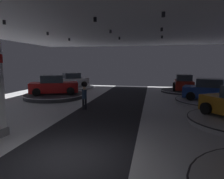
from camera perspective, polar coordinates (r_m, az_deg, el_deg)
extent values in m
cube|color=silver|center=(7.23, -13.35, -18.96)|extent=(24.00, 44.00, 0.05)
cube|color=#232328|center=(7.22, -13.36, -18.76)|extent=(4.40, 44.00, 0.01)
cylinder|color=black|center=(12.66, -28.16, 16.41)|extent=(0.16, 0.16, 0.22)
cylinder|color=black|center=(16.06, -17.73, 14.84)|extent=(0.16, 0.16, 0.22)
cylinder|color=black|center=(19.43, -12.01, 13.69)|extent=(0.16, 0.16, 0.22)
cylinder|color=black|center=(10.65, -4.79, 19.11)|extent=(0.16, 0.16, 0.22)
cylinder|color=black|center=(14.40, -0.40, 16.08)|extent=(0.16, 0.16, 0.22)
cylinder|color=black|center=(18.18, 2.10, 14.28)|extent=(0.16, 0.16, 0.22)
cylinder|color=black|center=(9.86, 14.30, 19.85)|extent=(0.16, 0.16, 0.22)
cylinder|color=black|center=(13.94, 13.86, 16.15)|extent=(0.16, 0.16, 0.22)
cylinder|color=black|center=(17.84, 13.94, 14.20)|extent=(0.16, 0.16, 0.22)
cylinder|color=black|center=(12.56, 24.97, -4.90)|extent=(0.55, 0.69, 0.68)
sphere|color=white|center=(13.28, 24.59, -2.56)|extent=(0.18, 0.18, 0.18)
sphere|color=white|center=(14.00, 27.41, -2.24)|extent=(0.18, 0.18, 0.18)
cylinder|color=#333338|center=(23.46, 19.48, -0.41)|extent=(4.76, 4.76, 0.23)
cylinder|color=white|center=(23.45, 19.49, -0.20)|extent=(4.86, 4.86, 0.05)
cube|color=maroon|center=(23.38, 19.56, 1.35)|extent=(2.13, 4.33, 0.90)
cube|color=#2D3842|center=(23.17, 19.67, 3.15)|extent=(1.71, 2.02, 0.70)
cylinder|color=black|center=(24.78, 17.03, 1.16)|extent=(0.27, 0.70, 0.68)
cylinder|color=black|center=(24.91, 21.63, 0.99)|extent=(0.27, 0.70, 0.68)
cylinder|color=black|center=(21.95, 17.16, 0.37)|extent=(0.27, 0.70, 0.68)
cylinder|color=black|center=(22.08, 22.34, 0.18)|extent=(0.27, 0.70, 0.68)
sphere|color=white|center=(25.39, 18.18, 2.12)|extent=(0.18, 0.18, 0.18)
sphere|color=white|center=(25.45, 20.40, 2.04)|extent=(0.18, 0.18, 0.18)
cylinder|color=silver|center=(25.66, -11.56, 0.51)|extent=(5.66, 5.66, 0.23)
cylinder|color=black|center=(25.65, -11.57, 0.69)|extent=(5.78, 5.78, 0.05)
cube|color=silver|center=(25.58, -11.61, 2.11)|extent=(4.41, 4.03, 0.90)
cube|color=#2D3842|center=(25.57, -11.33, 3.80)|extent=(2.46, 2.40, 0.70)
cylinder|color=black|center=(24.30, -14.19, 1.12)|extent=(0.67, 0.60, 0.68)
cylinder|color=black|center=(26.24, -15.19, 1.54)|extent=(0.67, 0.60, 0.68)
cylinder|color=black|center=(25.09, -7.83, 1.48)|extent=(0.67, 0.60, 0.68)
cylinder|color=black|center=(26.97, -9.25, 1.87)|extent=(0.67, 0.60, 0.68)
sphere|color=white|center=(24.62, -15.92, 2.04)|extent=(0.18, 0.18, 0.18)
sphere|color=white|center=(25.58, -16.36, 2.22)|extent=(0.18, 0.18, 0.18)
cylinder|color=#B7B7BC|center=(18.10, 26.06, -3.01)|extent=(5.36, 5.36, 0.22)
cylinder|color=black|center=(18.08, 26.07, -2.75)|extent=(5.47, 5.47, 0.05)
cube|color=navy|center=(17.99, 26.19, -0.74)|extent=(4.53, 2.85, 0.90)
cube|color=#2D3842|center=(17.91, 25.85, 1.65)|extent=(2.25, 2.01, 0.70)
cylinder|color=black|center=(19.08, 21.89, -0.90)|extent=(0.71, 0.39, 0.68)
cylinder|color=black|center=(17.11, 21.31, -1.79)|extent=(0.71, 0.39, 0.68)
cylinder|color=#333338|center=(19.23, -15.92, -1.73)|extent=(5.36, 5.36, 0.37)
cylinder|color=white|center=(19.21, -15.94, -1.28)|extent=(5.47, 5.47, 0.05)
cube|color=red|center=(19.13, -16.00, 0.61)|extent=(4.57, 3.37, 0.90)
cube|color=#2D3842|center=(19.06, -16.54, 2.83)|extent=(2.37, 2.20, 0.70)
cylinder|color=black|center=(20.13, -11.77, 0.30)|extent=(0.71, 0.48, 0.68)
cylinder|color=black|center=(18.14, -11.63, -0.47)|extent=(0.71, 0.48, 0.68)
cylinder|color=black|center=(20.27, -19.87, 0.06)|extent=(0.71, 0.48, 0.68)
cylinder|color=black|center=(18.31, -20.60, -0.73)|extent=(0.71, 0.48, 0.68)
sphere|color=white|center=(19.60, -9.93, 1.28)|extent=(0.18, 0.18, 0.18)
sphere|color=white|center=(18.62, -9.76, 0.96)|extent=(0.18, 0.18, 0.18)
cylinder|color=black|center=(13.90, -8.12, -4.08)|extent=(0.14, 0.14, 0.80)
cylinder|color=black|center=(13.95, -7.43, -4.02)|extent=(0.14, 0.14, 0.80)
cylinder|color=#233851|center=(13.81, -7.82, -1.37)|extent=(0.32, 0.32, 0.62)
sphere|color=tan|center=(13.75, -7.85, 0.36)|extent=(0.22, 0.22, 0.22)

